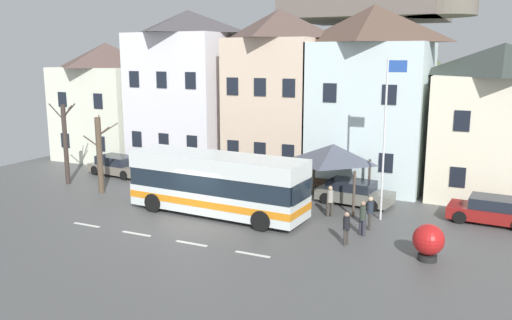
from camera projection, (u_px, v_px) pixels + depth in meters
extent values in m
cube|color=#515151|center=(187.00, 226.00, 25.58)|extent=(40.00, 60.00, 0.06)
cube|color=silver|center=(87.00, 225.00, 25.72)|extent=(1.60, 0.20, 0.01)
cube|color=silver|center=(136.00, 234.00, 24.46)|extent=(1.60, 0.20, 0.01)
cube|color=silver|center=(191.00, 243.00, 23.21)|extent=(1.60, 0.20, 0.01)
cube|color=silver|center=(253.00, 254.00, 21.95)|extent=(1.60, 0.20, 0.01)
cube|color=silver|center=(109.00, 113.00, 41.80)|extent=(6.90, 6.12, 7.20)
pyramid|color=brown|center=(106.00, 55.00, 40.90)|extent=(6.90, 6.12, 1.86)
cube|color=black|center=(65.00, 140.00, 40.15)|extent=(0.80, 0.06, 1.10)
cube|color=black|center=(101.00, 144.00, 38.70)|extent=(0.80, 0.06, 1.10)
cube|color=black|center=(62.00, 99.00, 39.53)|extent=(0.80, 0.06, 1.10)
cube|color=black|center=(98.00, 101.00, 38.09)|extent=(0.80, 0.06, 1.10)
cube|color=white|center=(190.00, 101.00, 38.80)|extent=(6.86, 6.85, 9.64)
pyramid|color=#474346|center=(188.00, 22.00, 37.68)|extent=(6.86, 6.85, 1.64)
cube|color=black|center=(137.00, 139.00, 37.19)|extent=(0.80, 0.06, 1.10)
cube|color=black|center=(164.00, 141.00, 36.23)|extent=(0.80, 0.06, 1.10)
cube|color=black|center=(192.00, 144.00, 35.28)|extent=(0.80, 0.06, 1.10)
cube|color=black|center=(134.00, 79.00, 36.36)|extent=(0.80, 0.06, 1.10)
cube|color=black|center=(162.00, 80.00, 35.41)|extent=(0.80, 0.06, 1.10)
cube|color=black|center=(190.00, 80.00, 34.45)|extent=(0.80, 0.06, 1.10)
cube|color=beige|center=(279.00, 108.00, 35.40)|extent=(5.74, 6.00, 9.20)
pyramid|color=brown|center=(280.00, 24.00, 34.31)|extent=(5.74, 6.00, 1.89)
cube|color=black|center=(233.00, 149.00, 34.00)|extent=(0.80, 0.06, 1.10)
cube|color=black|center=(260.00, 151.00, 33.20)|extent=(0.80, 0.06, 1.10)
cube|color=black|center=(288.00, 153.00, 32.39)|extent=(0.80, 0.06, 1.10)
cube|color=black|center=(232.00, 86.00, 33.21)|extent=(0.80, 0.06, 1.10)
cube|color=black|center=(260.00, 87.00, 32.40)|extent=(0.80, 0.06, 1.10)
cube|color=black|center=(289.00, 88.00, 31.60)|extent=(0.80, 0.06, 1.10)
cube|color=silver|center=(370.00, 115.00, 32.85)|extent=(6.85, 6.01, 8.89)
pyramid|color=brown|center=(374.00, 24.00, 31.75)|extent=(6.85, 6.01, 2.22)
cube|color=black|center=(328.00, 158.00, 31.33)|extent=(0.80, 0.06, 1.10)
cube|color=black|center=(386.00, 163.00, 29.90)|extent=(0.80, 0.06, 1.10)
cube|color=black|center=(330.00, 93.00, 30.57)|extent=(0.80, 0.06, 1.10)
cube|color=black|center=(389.00, 95.00, 29.14)|extent=(0.80, 0.06, 1.10)
cube|color=#ECE4C5|center=(497.00, 137.00, 30.12)|extent=(6.89, 6.34, 7.03)
pyramid|color=#343B36|center=(504.00, 59.00, 29.25)|extent=(6.89, 6.34, 1.79)
cube|color=black|center=(458.00, 177.00, 28.37)|extent=(0.80, 0.06, 1.10)
cube|color=black|center=(462.00, 121.00, 27.77)|extent=(0.80, 0.06, 1.10)
cone|color=#5B6947|center=(367.00, 76.00, 50.73)|extent=(33.71, 33.71, 12.26)
cube|color=silver|center=(217.00, 200.00, 27.23)|extent=(9.59, 3.03, 1.11)
cube|color=orange|center=(217.00, 199.00, 27.22)|extent=(9.62, 3.05, 0.36)
cube|color=#19232D|center=(217.00, 180.00, 27.03)|extent=(9.49, 2.99, 0.93)
cube|color=silver|center=(217.00, 163.00, 26.85)|extent=(9.59, 3.03, 0.87)
cube|color=#19232D|center=(302.00, 192.00, 24.81)|extent=(0.18, 2.11, 0.89)
cylinder|color=black|center=(283.00, 208.00, 26.83)|extent=(1.01, 0.34, 1.00)
cylinder|color=black|center=(261.00, 221.00, 24.75)|extent=(1.01, 0.34, 1.00)
cylinder|color=black|center=(181.00, 192.00, 29.84)|extent=(1.01, 0.34, 1.00)
cylinder|color=black|center=(153.00, 203.00, 27.76)|extent=(1.01, 0.34, 1.00)
cylinder|color=#473D33|center=(314.00, 175.00, 31.13)|extent=(0.14, 0.14, 2.40)
cylinder|color=#473D33|center=(369.00, 180.00, 29.75)|extent=(0.14, 0.14, 2.40)
cylinder|color=#473D33|center=(294.00, 187.00, 28.20)|extent=(0.14, 0.14, 2.40)
cylinder|color=#473D33|center=(354.00, 194.00, 26.82)|extent=(0.14, 0.14, 2.40)
pyramid|color=#484C5A|center=(333.00, 153.00, 28.64)|extent=(3.60, 3.60, 1.01)
cube|color=slate|center=(119.00, 168.00, 36.25)|extent=(4.43, 2.30, 0.56)
cube|color=#1E232D|center=(116.00, 160.00, 36.25)|extent=(2.72, 1.88, 0.58)
cylinder|color=black|center=(143.00, 170.00, 36.26)|extent=(0.66, 0.27, 0.64)
cylinder|color=black|center=(124.00, 175.00, 34.83)|extent=(0.66, 0.27, 0.64)
cylinder|color=black|center=(114.00, 166.00, 37.72)|extent=(0.66, 0.27, 0.64)
cylinder|color=black|center=(95.00, 170.00, 36.29)|extent=(0.66, 0.27, 0.64)
cube|color=maroon|center=(491.00, 214.00, 25.96)|extent=(4.07, 2.07, 0.59)
cube|color=#1E232D|center=(496.00, 203.00, 25.76)|extent=(2.48, 1.75, 0.54)
cylinder|color=black|center=(460.00, 217.00, 25.87)|extent=(0.65, 0.24, 0.64)
cylinder|color=black|center=(465.00, 208.00, 27.36)|extent=(0.65, 0.24, 0.64)
cube|color=slate|center=(355.00, 195.00, 29.25)|extent=(4.29, 2.32, 0.61)
cube|color=#1E232D|center=(352.00, 185.00, 29.25)|extent=(2.64, 1.90, 0.51)
cylinder|color=black|center=(383.00, 198.00, 29.30)|extent=(0.66, 0.28, 0.64)
cylinder|color=black|center=(372.00, 206.00, 27.85)|extent=(0.66, 0.28, 0.64)
cylinder|color=black|center=(338.00, 192.00, 30.72)|extent=(0.66, 0.28, 0.64)
cylinder|color=black|center=(326.00, 198.00, 29.27)|extent=(0.66, 0.28, 0.64)
cylinder|color=#38332D|center=(370.00, 220.00, 25.07)|extent=(0.14, 0.14, 0.84)
cylinder|color=#38332D|center=(370.00, 222.00, 24.89)|extent=(0.14, 0.14, 0.84)
cylinder|color=#232B38|center=(370.00, 207.00, 24.85)|extent=(0.30, 0.30, 0.60)
sphere|color=#D1AD89|center=(371.00, 199.00, 24.76)|extent=(0.23, 0.23, 0.23)
cylinder|color=#2D2D38|center=(364.00, 228.00, 24.09)|extent=(0.17, 0.17, 0.78)
cylinder|color=#2D2D38|center=(361.00, 227.00, 24.25)|extent=(0.17, 0.17, 0.78)
cylinder|color=#2D382D|center=(363.00, 213.00, 24.03)|extent=(0.28, 0.28, 0.68)
sphere|color=#9E7A60|center=(363.00, 204.00, 23.95)|extent=(0.22, 0.22, 0.22)
cylinder|color=#38332D|center=(347.00, 236.00, 23.01)|extent=(0.12, 0.12, 0.75)
cylinder|color=#38332D|center=(345.00, 237.00, 22.88)|extent=(0.12, 0.12, 0.75)
cylinder|color=black|center=(346.00, 223.00, 22.82)|extent=(0.29, 0.29, 0.58)
sphere|color=#9E7A60|center=(347.00, 215.00, 22.74)|extent=(0.22, 0.22, 0.22)
cylinder|color=#38332D|center=(328.00, 209.00, 27.01)|extent=(0.18, 0.18, 0.80)
cylinder|color=#38332D|center=(332.00, 209.00, 27.02)|extent=(0.18, 0.18, 0.80)
cylinder|color=gray|center=(330.00, 196.00, 26.88)|extent=(0.32, 0.32, 0.64)
sphere|color=tan|center=(330.00, 188.00, 26.80)|extent=(0.21, 0.21, 0.21)
cube|color=#473828|center=(325.00, 187.00, 31.35)|extent=(1.41, 0.45, 0.08)
cube|color=#473828|center=(326.00, 182.00, 31.50)|extent=(1.41, 0.06, 0.40)
cube|color=#2D2D33|center=(315.00, 189.00, 31.65)|extent=(0.08, 0.36, 0.45)
cube|color=#2D2D33|center=(335.00, 191.00, 31.13)|extent=(0.08, 0.36, 0.45)
cylinder|color=silver|center=(384.00, 142.00, 25.77)|extent=(0.10, 0.10, 7.98)
cube|color=#264CA5|center=(397.00, 66.00, 24.86)|extent=(0.90, 0.03, 0.56)
cylinder|color=black|center=(427.00, 257.00, 21.29)|extent=(0.76, 0.76, 0.25)
sphere|color=#B21919|center=(429.00, 239.00, 21.14)|extent=(1.27, 1.27, 1.27)
cylinder|color=#382D28|center=(66.00, 145.00, 33.39)|extent=(0.29, 0.29, 5.10)
cylinder|color=#382D28|center=(56.00, 112.00, 32.92)|extent=(0.78, 0.54, 1.10)
cylinder|color=#382D28|center=(67.00, 114.00, 33.51)|extent=(0.46, 0.99, 0.73)
cylinder|color=#382D28|center=(69.00, 110.00, 33.33)|extent=(0.25, 0.96, 0.83)
cylinder|color=#382D28|center=(68.00, 111.00, 33.00)|extent=(0.58, 0.40, 0.78)
cylinder|color=brown|center=(100.00, 155.00, 31.31)|extent=(0.35, 0.35, 4.55)
cylinder|color=brown|center=(108.00, 129.00, 31.32)|extent=(0.70, 1.08, 0.72)
cylinder|color=brown|center=(104.00, 131.00, 30.98)|extent=(0.74, 0.33, 0.57)
cylinder|color=brown|center=(98.00, 121.00, 31.32)|extent=(0.57, 0.76, 0.68)
cylinder|color=brown|center=(91.00, 141.00, 30.77)|extent=(0.34, 1.00, 0.83)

